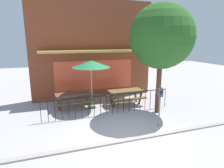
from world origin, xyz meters
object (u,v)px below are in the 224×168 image
at_px(patio_umbrella, 91,64).
at_px(street_tree, 161,37).
at_px(picnic_table_right, 126,93).
at_px(picnic_table_left, 74,96).
at_px(parking_meter_near, 160,96).

height_order(patio_umbrella, street_tree, street_tree).
bearing_deg(picnic_table_right, street_tree, -56.29).
bearing_deg(picnic_table_left, picnic_table_right, -6.86).
bearing_deg(patio_umbrella, parking_meter_near, -54.01).
height_order(picnic_table_left, parking_meter_near, parking_meter_near).
bearing_deg(parking_meter_near, picnic_table_right, 95.07).
distance_m(picnic_table_right, street_tree, 3.39).
relative_size(patio_umbrella, street_tree, 0.49).
xyz_separation_m(picnic_table_right, street_tree, (1.01, -1.51, 2.86)).
height_order(picnic_table_right, parking_meter_near, parking_meter_near).
bearing_deg(picnic_table_right, patio_umbrella, 179.94).
bearing_deg(patio_umbrella, picnic_table_right, -0.06).
distance_m(picnic_table_left, street_tree, 4.99).
bearing_deg(parking_meter_near, picnic_table_left, 132.62).
bearing_deg(patio_umbrella, street_tree, -28.22).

